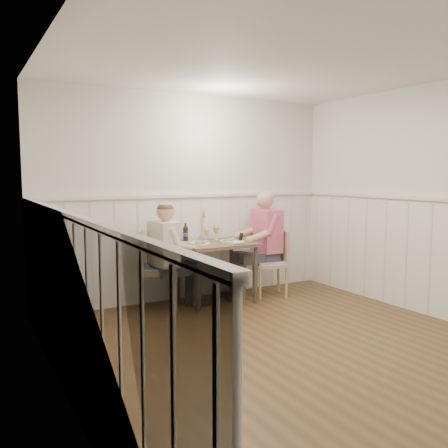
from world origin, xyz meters
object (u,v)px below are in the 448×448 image
diner_cream (167,265)px  beer_bottle (186,233)px  dining_table (216,251)px  grass_vase (202,226)px  man_in_pink (264,251)px  chair_left (154,266)px  chair_right (274,260)px

diner_cream → beer_bottle: bearing=38.9°
dining_table → grass_vase: size_ratio=2.23×
man_in_pink → grass_vase: bearing=158.0°
man_in_pink → diner_cream: man_in_pink is taller
diner_cream → chair_left: bearing=134.1°
dining_table → chair_left: bearing=174.3°
diner_cream → beer_bottle: (0.38, 0.31, 0.31)m
diner_cream → chair_right: bearing=-1.9°
dining_table → chair_left: 0.81m
dining_table → grass_vase: bearing=97.2°
diner_cream → beer_bottle: size_ratio=5.48×
grass_vase → chair_left: bearing=-163.0°
dining_table → beer_bottle: (-0.29, 0.27, 0.21)m
chair_left → diner_cream: 0.17m
beer_bottle → grass_vase: grass_vase is taller
chair_left → diner_cream: diner_cream is taller
chair_left → man_in_pink: bearing=-2.8°
dining_table → man_in_pink: 0.72m
grass_vase → diner_cream: bearing=-151.0°
dining_table → man_in_pink: size_ratio=0.63×
chair_right → man_in_pink: bearing=133.4°
chair_right → chair_left: bearing=173.8°
dining_table → grass_vase: (-0.04, 0.31, 0.28)m
chair_right → beer_bottle: bearing=161.9°
chair_left → grass_vase: (0.76, 0.23, 0.41)m
chair_left → beer_bottle: beer_bottle is taller
dining_table → beer_bottle: bearing=137.5°
dining_table → man_in_pink: man_in_pink is taller
dining_table → chair_right: 0.83m
chair_left → beer_bottle: (0.50, 0.19, 0.34)m
man_in_pink → dining_table: bearing=-179.6°
diner_cream → beer_bottle: diner_cream is taller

